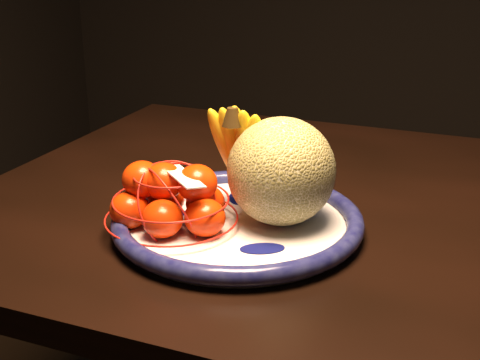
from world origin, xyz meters
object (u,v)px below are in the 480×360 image
(fruit_bowl, at_px, (237,222))
(cantaloupe, at_px, (281,171))
(banana_bunch, at_px, (243,150))
(mandarin_bag, at_px, (171,200))
(dining_table, at_px, (439,266))

(fruit_bowl, height_order, cantaloupe, cantaloupe)
(banana_bunch, height_order, mandarin_bag, banana_bunch)
(banana_bunch, bearing_deg, mandarin_bag, -116.26)
(fruit_bowl, xyz_separation_m, cantaloupe, (0.05, 0.02, 0.07))
(dining_table, height_order, mandarin_bag, mandarin_bag)
(banana_bunch, bearing_deg, dining_table, 23.58)
(cantaloupe, height_order, banana_bunch, banana_bunch)
(dining_table, xyz_separation_m, mandarin_bag, (-0.34, -0.17, 0.12))
(mandarin_bag, bearing_deg, cantaloupe, 25.07)
(cantaloupe, xyz_separation_m, banana_bunch, (-0.07, 0.04, 0.01))
(dining_table, bearing_deg, fruit_bowl, -150.16)
(mandarin_bag, bearing_deg, banana_bunch, 56.08)
(banana_bunch, bearing_deg, cantaloupe, -20.64)
(cantaloupe, distance_m, banana_bunch, 0.08)
(banana_bunch, distance_m, mandarin_bag, 0.13)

